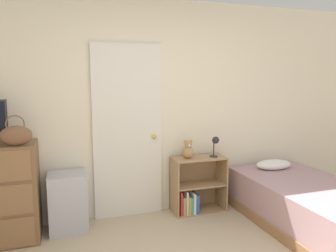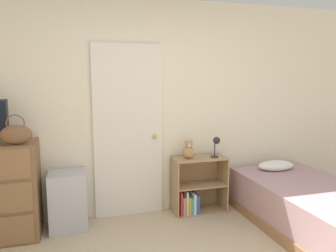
# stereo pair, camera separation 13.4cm
# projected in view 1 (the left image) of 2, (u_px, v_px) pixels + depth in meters

# --- Properties ---
(wall_back) EXTENTS (10.00, 0.06, 2.55)m
(wall_back) POSITION_uv_depth(u_px,v_px,m) (145.00, 109.00, 3.90)
(wall_back) COLOR beige
(wall_back) RESTS_ON ground_plane
(door_closed) EXTENTS (0.81, 0.09, 2.03)m
(door_closed) POSITION_uv_depth(u_px,v_px,m) (128.00, 132.00, 3.82)
(door_closed) COLOR silver
(door_closed) RESTS_ON ground_plane
(handbag) EXTENTS (0.29, 0.12, 0.29)m
(handbag) POSITION_uv_depth(u_px,v_px,m) (16.00, 135.00, 3.10)
(handbag) COLOR brown
(handbag) RESTS_ON dresser
(storage_bin) EXTENTS (0.40, 0.38, 0.63)m
(storage_bin) POSITION_uv_depth(u_px,v_px,m) (68.00, 202.00, 3.53)
(storage_bin) COLOR #ADADB7
(storage_bin) RESTS_ON ground_plane
(bookshelf) EXTENTS (0.65, 0.31, 0.68)m
(bookshelf) POSITION_uv_depth(u_px,v_px,m) (194.00, 190.00, 4.03)
(bookshelf) COLOR tan
(bookshelf) RESTS_ON ground_plane
(teddy_bear) EXTENTS (0.15, 0.15, 0.22)m
(teddy_bear) POSITION_uv_depth(u_px,v_px,m) (188.00, 150.00, 3.93)
(teddy_bear) COLOR tan
(teddy_bear) RESTS_ON bookshelf
(desk_lamp) EXTENTS (0.11, 0.11, 0.25)m
(desk_lamp) POSITION_uv_depth(u_px,v_px,m) (215.00, 143.00, 3.98)
(desk_lamp) COLOR #262628
(desk_lamp) RESTS_ON bookshelf
(bed) EXTENTS (1.07, 1.94, 0.60)m
(bed) POSITION_uv_depth(u_px,v_px,m) (311.00, 206.00, 3.60)
(bed) COLOR #996B47
(bed) RESTS_ON ground_plane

